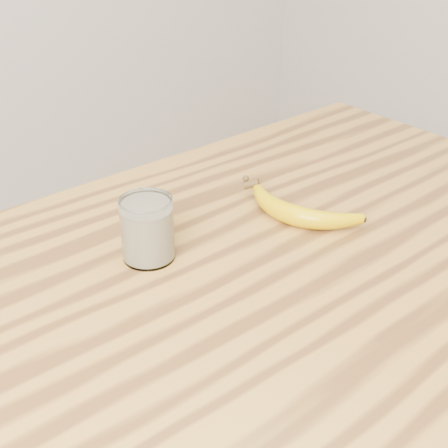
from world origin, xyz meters
TOP-DOWN VIEW (x-y plane):
  - table at (0.00, 0.00)m, footprint 1.20×0.80m
  - smoothie_glass at (-0.17, 0.11)m, footprint 0.08×0.08m
  - banana at (0.07, 0.04)m, footprint 0.19×0.31m

SIDE VIEW (x-z plane):
  - table at x=0.00m, z-range 0.32..1.22m
  - banana at x=0.07m, z-range 0.90..0.94m
  - smoothie_glass at x=-0.17m, z-range 0.90..1.00m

